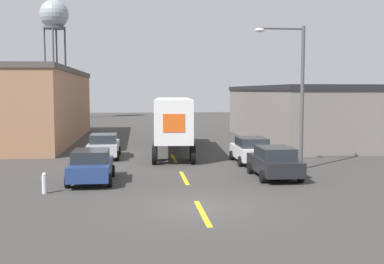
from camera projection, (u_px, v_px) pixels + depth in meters
ground_plane at (199, 207)px, 18.19m from camera, size 160.00×160.00×0.00m
road_centerline at (184, 178)px, 24.25m from camera, size 0.20×17.79×0.01m
warehouse_left at (25, 105)px, 41.80m from camera, size 8.99×23.12×6.25m
warehouse_right at (327, 113)px, 42.77m from camera, size 13.64×21.34×4.82m
semi_truck at (173, 119)px, 34.46m from camera, size 3.40×13.83×3.86m
parked_car_left_far at (104, 146)px, 31.42m from camera, size 2.09×4.22×1.57m
parked_car_right_near at (274, 162)px, 24.22m from camera, size 2.09×4.22×1.57m
parked_car_left_near at (91, 166)px, 23.05m from camera, size 2.09×4.22×1.57m
parked_car_right_mid at (251, 150)px, 29.19m from camera, size 2.09×4.22×1.57m
water_tower at (54, 18)px, 74.00m from camera, size 4.42×4.42×18.35m
street_lamp at (296, 86)px, 26.47m from camera, size 2.82×0.32×7.91m
fire_hydrant at (44, 183)px, 20.51m from camera, size 0.22×0.22×0.91m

